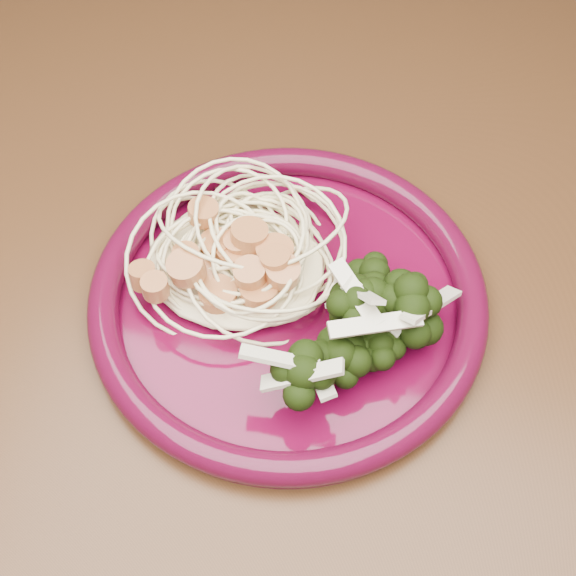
{
  "coord_description": "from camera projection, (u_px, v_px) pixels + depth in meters",
  "views": [
    {
      "loc": [
        0.19,
        -0.31,
        1.19
      ],
      "look_at": [
        0.12,
        -0.02,
        0.77
      ],
      "focal_mm": 50.0,
      "sensor_mm": 36.0,
      "label": 1
    }
  ],
  "objects": [
    {
      "name": "dining_table",
      "position": [
        153.0,
        320.0,
        0.64
      ],
      "size": [
        1.2,
        0.8,
        0.75
      ],
      "color": "#472814",
      "rests_on": "ground"
    },
    {
      "name": "dinner_plate",
      "position": [
        288.0,
        297.0,
        0.53
      ],
      "size": [
        0.34,
        0.34,
        0.02
      ],
      "rotation": [
        0.0,
        0.0,
        -0.38
      ],
      "color": "#48041F",
      "rests_on": "dining_table"
    },
    {
      "name": "spaghetti_pile",
      "position": [
        235.0,
        257.0,
        0.53
      ],
      "size": [
        0.15,
        0.14,
        0.03
      ],
      "primitive_type": "ellipsoid",
      "rotation": [
        0.0,
        0.0,
        -0.38
      ],
      "color": "#FAECB2",
      "rests_on": "dinner_plate"
    },
    {
      "name": "scallop_cluster",
      "position": [
        232.0,
        224.0,
        0.5
      ],
      "size": [
        0.16,
        0.16,
        0.04
      ],
      "primitive_type": null,
      "rotation": [
        0.0,
        0.0,
        -0.38
      ],
      "color": "#CA8149",
      "rests_on": "spaghetti_pile"
    },
    {
      "name": "broccoli_pile",
      "position": [
        358.0,
        322.0,
        0.49
      ],
      "size": [
        0.12,
        0.15,
        0.05
      ],
      "primitive_type": "ellipsoid",
      "rotation": [
        0.0,
        0.0,
        -0.38
      ],
      "color": "black",
      "rests_on": "dinner_plate"
    },
    {
      "name": "onion_garnish",
      "position": [
        362.0,
        296.0,
        0.47
      ],
      "size": [
        0.08,
        0.1,
        0.05
      ],
      "primitive_type": null,
      "rotation": [
        0.0,
        0.0,
        -0.38
      ],
      "color": "beige",
      "rests_on": "broccoli_pile"
    }
  ]
}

